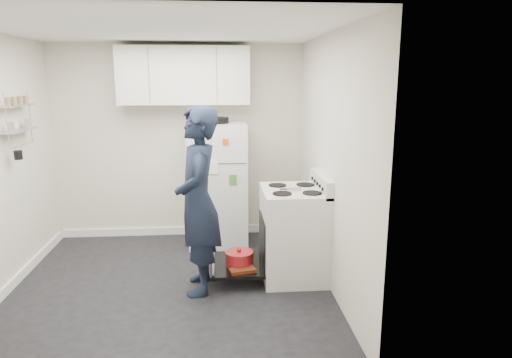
{
  "coord_description": "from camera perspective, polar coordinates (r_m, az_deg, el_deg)",
  "views": [
    {
      "loc": [
        0.51,
        -4.35,
        2.08
      ],
      "look_at": [
        0.89,
        0.23,
        1.05
      ],
      "focal_mm": 32.0,
      "sensor_mm": 36.0,
      "label": 1
    }
  ],
  "objects": [
    {
      "name": "room",
      "position": [
        4.5,
        -11.48,
        1.19
      ],
      "size": [
        3.21,
        3.21,
        2.51
      ],
      "color": "black",
      "rests_on": "ground"
    },
    {
      "name": "electric_range",
      "position": [
        4.84,
        4.55,
        -6.87
      ],
      "size": [
        0.66,
        0.76,
        1.1
      ],
      "color": "silver",
      "rests_on": "ground"
    },
    {
      "name": "open_oven_door",
      "position": [
        4.86,
        -2.29,
        -10.28
      ],
      "size": [
        0.55,
        0.7,
        0.23
      ],
      "color": "black",
      "rests_on": "ground"
    },
    {
      "name": "refrigerator",
      "position": [
        5.75,
        -4.8,
        -0.58
      ],
      "size": [
        0.72,
        0.74,
        1.6
      ],
      "color": "white",
      "rests_on": "ground"
    },
    {
      "name": "upper_cabinets",
      "position": [
        5.8,
        -8.99,
        12.65
      ],
      "size": [
        1.6,
        0.33,
        0.7
      ],
      "primitive_type": "cube",
      "color": "silver",
      "rests_on": "room"
    },
    {
      "name": "wall_shelf_rack",
      "position": [
        5.26,
        -27.56,
        6.79
      ],
      "size": [
        0.14,
        0.6,
        0.61
      ],
      "color": "#B2B2B7",
      "rests_on": "room"
    },
    {
      "name": "person",
      "position": [
        4.43,
        -7.26,
        -2.78
      ],
      "size": [
        0.46,
        0.68,
        1.82
      ],
      "primitive_type": "imported",
      "rotation": [
        0.0,
        0.0,
        -1.54
      ],
      "color": "black",
      "rests_on": "ground"
    }
  ]
}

